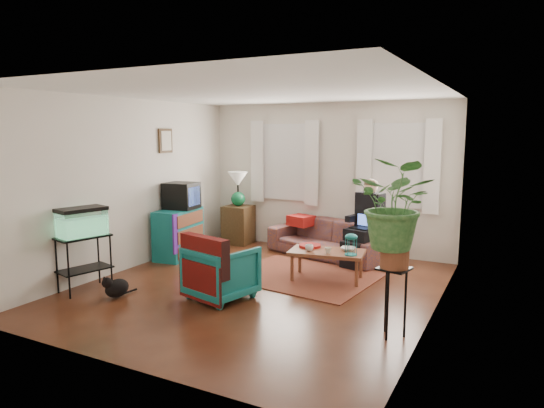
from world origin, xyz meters
The scene contains 31 objects.
floor centered at (0.00, 0.00, 0.00)m, with size 4.50×5.00×0.01m, color #4F2B14.
ceiling centered at (0.00, 0.00, 2.60)m, with size 4.50×5.00×0.01m, color white.
wall_back centered at (0.00, 2.50, 1.30)m, with size 4.50×0.01×2.60m, color silver.
wall_front centered at (0.00, -2.50, 1.30)m, with size 4.50×0.01×2.60m, color silver.
wall_left centered at (-2.25, 0.00, 1.30)m, with size 0.01×5.00×2.60m, color silver.
wall_right centered at (2.25, 0.00, 1.30)m, with size 0.01×5.00×2.60m, color silver.
window_left centered at (-0.80, 2.48, 1.55)m, with size 1.08×0.04×1.38m, color white.
window_right centered at (1.25, 2.48, 1.55)m, with size 1.08×0.04×1.38m, color white.
curtains_left centered at (-0.80, 2.40, 1.55)m, with size 1.36×0.06×1.50m, color white.
curtains_right centered at (1.25, 2.40, 1.55)m, with size 1.36×0.06×1.50m, color white.
picture_frame centered at (-2.21, 0.85, 1.95)m, with size 0.04×0.32×0.40m, color #3D2616.
area_rug centered at (0.31, 0.76, 0.01)m, with size 2.00×1.60×0.01m, color brown.
sofa centered at (0.21, 2.05, 0.41)m, with size 2.08×0.82×0.81m, color brown.
seated_person centered at (0.93, 1.84, 0.62)m, with size 0.52×0.64×1.24m, color black, non-canonical shape.
side_table centered at (-1.65, 2.19, 0.36)m, with size 0.49×0.49×0.72m, color #422718.
table_lamp centered at (-1.65, 2.19, 1.02)m, with size 0.37×0.37×0.66m, color white, non-canonical shape.
dresser centered at (-1.99, 0.83, 0.41)m, with size 0.46×0.91×0.82m, color #105C63.
crt_tv centered at (-1.98, 0.92, 1.04)m, with size 0.50×0.46×0.44m, color black.
aquarium_stand centered at (-2.00, -1.14, 0.37)m, with size 0.37×0.66×0.74m, color black.
aquarium centered at (-2.00, -1.14, 0.93)m, with size 0.33×0.60×0.39m, color #7FD899.
black_cat centered at (-1.42, -1.15, 0.15)m, with size 0.23×0.35×0.30m, color black.
armchair centered at (-0.23, -0.55, 0.38)m, with size 0.73×0.69×0.75m, color #12636C.
serape_throw centered at (-0.30, -0.83, 0.53)m, with size 0.76×0.17×0.62m, color #9E0A0A.
coffee_table centered at (0.68, 0.77, 0.22)m, with size 1.04×0.57×0.43m, color brown.
cup_a centered at (0.47, 0.64, 0.48)m, with size 0.12×0.12×0.09m, color white.
cup_b centered at (0.76, 0.61, 0.47)m, with size 0.09×0.09×0.09m, color beige.
bowl centered at (0.95, 0.91, 0.45)m, with size 0.20×0.20×0.05m, color white.
snack_tray centered at (0.38, 0.87, 0.45)m, with size 0.32×0.32×0.04m, color #B21414.
birdcage centered at (1.06, 0.69, 0.58)m, with size 0.17×0.17×0.30m, color #115B6B, non-canonical shape.
plant_stand centered at (1.98, -0.73, 0.37)m, with size 0.31×0.31×0.73m, color black.
potted_plant centered at (1.98, -0.73, 1.24)m, with size 0.83×0.72×0.93m, color #599947.
Camera 1 is at (3.07, -5.51, 2.08)m, focal length 32.00 mm.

